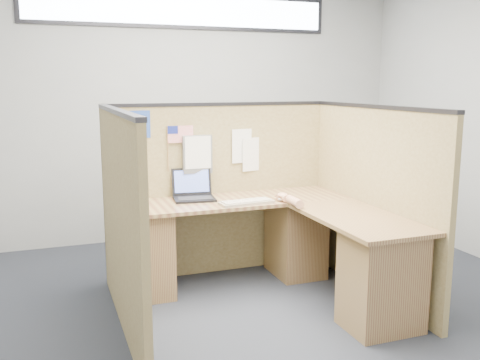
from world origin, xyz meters
name	(u,v)px	position (x,y,z in m)	size (l,w,h in m)	color
floor	(263,313)	(0.00, 0.00, 0.00)	(5.00, 5.00, 0.00)	#1F232C
wall_back	(184,110)	(0.00, 2.25, 1.40)	(5.00, 5.00, 0.00)	#A1A4A6
clerestory_window	(183,10)	(0.00, 2.23, 2.45)	(3.30, 0.04, 0.38)	#232328
cubicle_partitions	(243,201)	(0.00, 0.43, 0.77)	(2.06, 1.83, 1.53)	olive
l_desk	(270,249)	(0.18, 0.29, 0.39)	(1.95, 1.75, 0.73)	brown
laptop	(192,192)	(-0.31, 0.83, 0.79)	(0.37, 0.36, 0.25)	black
keyboard	(247,202)	(0.05, 0.48, 0.74)	(0.46, 0.19, 0.03)	gray
mouse	(282,198)	(0.37, 0.48, 0.75)	(0.11, 0.06, 0.04)	silver
hand_forearm	(290,200)	(0.38, 0.34, 0.77)	(0.11, 0.38, 0.08)	tan
blue_poster	(140,124)	(-0.70, 0.97, 1.36)	(0.17, 0.00, 0.23)	#22429F
american_flag	(177,136)	(-0.39, 0.96, 1.25)	(0.23, 0.01, 0.39)	olive
file_holder	(197,154)	(-0.23, 0.94, 1.09)	(0.26, 0.05, 0.33)	slate
paper_left	(244,146)	(0.22, 0.97, 1.14)	(0.24, 0.00, 0.30)	white
paper_right	(254,154)	(0.31, 0.97, 1.06)	(0.24, 0.00, 0.30)	white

